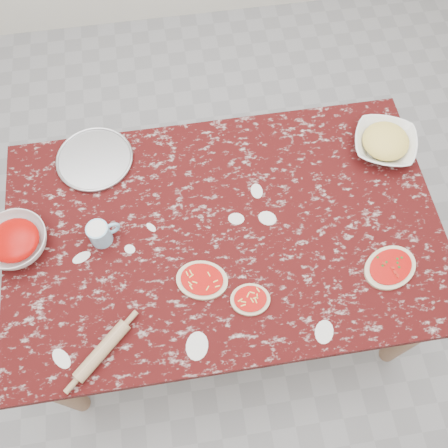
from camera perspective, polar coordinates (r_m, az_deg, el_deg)
ground at (r=2.49m, az=0.00°, el=-8.11°), size 4.00×4.00×0.00m
worktable at (r=1.86m, az=0.00°, el=-1.79°), size 1.60×1.00×0.75m
pizza_tray at (r=2.00m, az=-14.88°, el=7.30°), size 0.38×0.38×0.01m
sauce_bowl at (r=1.88m, az=-23.18°, el=-1.95°), size 0.24×0.24×0.07m
cheese_bowl at (r=2.04m, az=18.26°, el=8.91°), size 0.31×0.31×0.06m
flour_mug at (r=1.78m, az=-14.27°, el=-1.07°), size 0.12×0.08×0.09m
pizza_left at (r=1.71m, az=-2.59°, el=-6.57°), size 0.22×0.19×0.02m
pizza_mid at (r=1.68m, az=3.09°, el=-8.81°), size 0.15×0.12×0.02m
pizza_right at (r=1.82m, az=18.86°, el=-4.83°), size 0.24×0.22×0.02m
rolling_pin at (r=1.67m, az=-14.08°, el=-14.19°), size 0.19×0.19×0.04m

